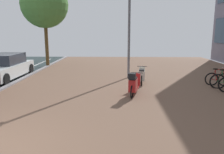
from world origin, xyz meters
The scene contains 6 objects.
bicycle_rack_06 centered at (8.17, 6.99, 0.33)m, with size 1.30×0.48×0.94m.
scooter_near centered at (4.32, 7.25, 0.42)m, with size 0.54×1.75×0.86m.
scooter_mid centered at (3.76, 5.07, 0.48)m, with size 0.74×1.87×1.07m.
parked_car_far centered at (-3.47, 8.45, 0.66)m, with size 1.92×4.42×1.41m.
lamp_post centered at (3.71, 8.85, 3.57)m, with size 0.20×0.52×6.50m.
street_tree centered at (-2.44, 13.21, 4.68)m, with size 3.54×3.54×6.47m.
Camera 1 is at (3.05, -4.40, 2.70)m, focal length 36.43 mm.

